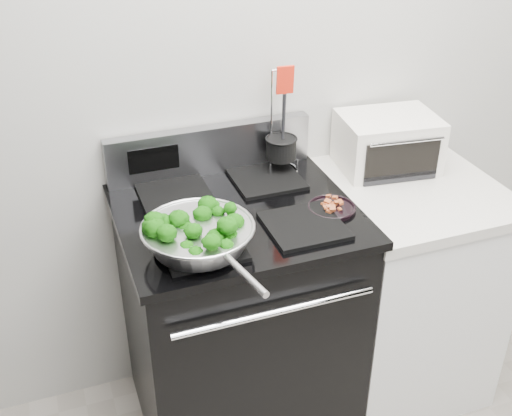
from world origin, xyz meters
name	(u,v)px	position (x,y,z in m)	size (l,w,h in m)	color
back_wall	(284,55)	(0.00, 1.75, 1.35)	(4.00, 0.02, 2.70)	#BBB9B1
gas_range	(238,318)	(-0.30, 1.41, 0.49)	(0.79, 0.69, 1.13)	black
counter	(399,285)	(0.39, 1.41, 0.46)	(0.62, 0.68, 0.92)	white
skillet	(199,235)	(-0.48, 1.23, 1.00)	(0.35, 0.54, 0.07)	silver
broccoli_pile	(198,229)	(-0.48, 1.23, 1.02)	(0.27, 0.27, 0.09)	black
bacon_plate	(332,205)	(0.00, 1.31, 0.97)	(0.16, 0.16, 0.04)	black
utensil_holder	(281,154)	(-0.05, 1.63, 1.02)	(0.13, 0.13, 0.41)	silver
toaster_oven	(387,142)	(0.36, 1.58, 1.02)	(0.39, 0.31, 0.21)	white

